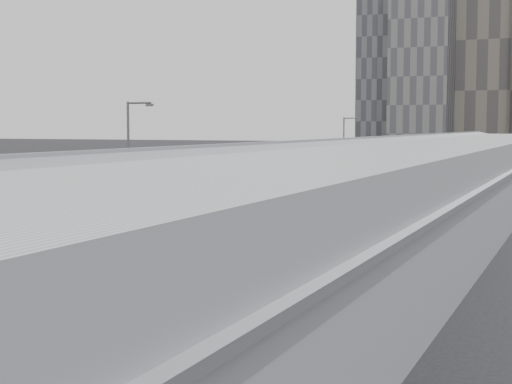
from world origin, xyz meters
The scene contains 18 objects.
sidewalk centered at (9.00, 55.00, 0.06)m, with size 10.00×170.00×0.12m, color gray.
lane_line centered at (-1.50, 55.00, 0.01)m, with size 0.12×160.00×0.02m, color gold.
depot centered at (12.99, 55.00, 3.51)m, with size 12.45×160.40×7.20m.
bus_2 centered at (2.45, 35.27, 1.72)m, with size 3.09×13.93×4.07m.
bus_3 centered at (2.75, 46.62, 1.66)m, with size 3.04×13.48×3.92m.
bus_4 centered at (1.88, 62.47, 1.52)m, with size 3.73×12.49×3.60m.
bus_5 centered at (2.63, 75.73, 1.50)m, with size 2.81×12.22×3.55m.
bus_6 centered at (2.42, 91.82, 1.71)m, with size 3.07×13.84×4.04m.
bus_7 centered at (2.38, 104.79, 1.71)m, with size 3.45×13.94×4.04m.
bus_8 centered at (2.62, 117.90, 1.55)m, with size 3.62×12.74×3.67m.
bus_9 centered at (2.66, 132.73, 1.72)m, with size 3.25×14.01×4.07m.
tree_1 centered at (5.40, 28.52, 3.88)m, with size 2.80×2.80×5.29m.
tree_2 centered at (5.56, 55.16, 4.02)m, with size 2.41×2.41×5.25m.
tree_3 centered at (5.99, 78.21, 3.28)m, with size 1.62×1.62×4.13m.
street_lamp_near centered at (-4.46, 44.29, 5.57)m, with size 2.04×0.22×9.74m.
street_lamp_far centered at (-3.57, 92.21, 5.27)m, with size 2.04×0.22×9.15m.
shipping_container centered at (-6.11, 106.97, 1.22)m, with size 2.20×6.49×2.44m, color #11391F.
suv centered at (-4.00, 130.91, 0.88)m, with size 2.91×6.32×1.76m, color black.
Camera 1 is at (24.20, -1.35, 8.10)m, focal length 55.00 mm.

